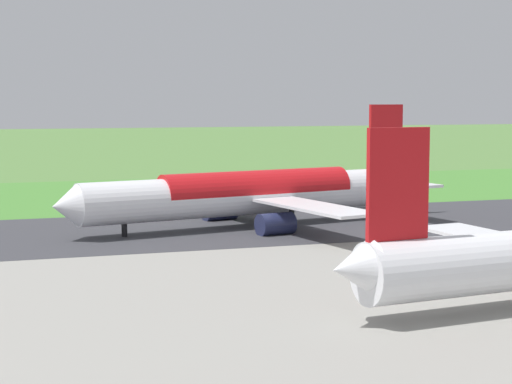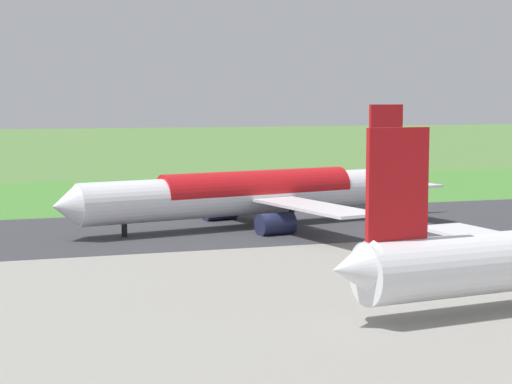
{
  "view_description": "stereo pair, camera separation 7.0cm",
  "coord_description": "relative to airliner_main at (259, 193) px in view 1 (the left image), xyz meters",
  "views": [
    {
      "loc": [
        38.04,
        107.07,
        16.48
      ],
      "look_at": [
        3.14,
        0.0,
        4.5
      ],
      "focal_mm": 61.08,
      "sensor_mm": 36.0,
      "label": 1
    },
    {
      "loc": [
        37.97,
        107.1,
        16.48
      ],
      "look_at": [
        3.14,
        0.0,
        4.5
      ],
      "focal_mm": 61.08,
      "sensor_mm": 36.0,
      "label": 2
    }
  ],
  "objects": [
    {
      "name": "grass_verge_foreground",
      "position": [
        -2.77,
        -31.13,
        -4.33
      ],
      "size": [
        600.0,
        80.0,
        0.04
      ],
      "primitive_type": "cube",
      "color": "#478534",
      "rests_on": "ground"
    },
    {
      "name": "runway_asphalt",
      "position": [
        -2.77,
        0.08,
        -4.32
      ],
      "size": [
        600.0,
        31.94,
        0.06
      ],
      "primitive_type": "cube",
      "color": "#38383D",
      "rests_on": "ground"
    },
    {
      "name": "no_stopping_sign",
      "position": [
        -20.94,
        -34.97,
        -2.69
      ],
      "size": [
        0.6,
        0.1,
        2.81
      ],
      "color": "slate",
      "rests_on": "ground"
    },
    {
      "name": "ground_plane",
      "position": [
        -2.77,
        0.08,
        -4.35
      ],
      "size": [
        800.0,
        800.0,
        0.0
      ],
      "primitive_type": "plane",
      "color": "#547F3D"
    },
    {
      "name": "airliner_main",
      "position": [
        0.0,
        0.0,
        0.0
      ],
      "size": [
        53.79,
        44.31,
        15.88
      ],
      "color": "white",
      "rests_on": "ground"
    },
    {
      "name": "traffic_cone_orange",
      "position": [
        -17.34,
        -29.02,
        -4.08
      ],
      "size": [
        0.4,
        0.4,
        0.55
      ],
      "primitive_type": "cone",
      "color": "orange",
      "rests_on": "ground"
    }
  ]
}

